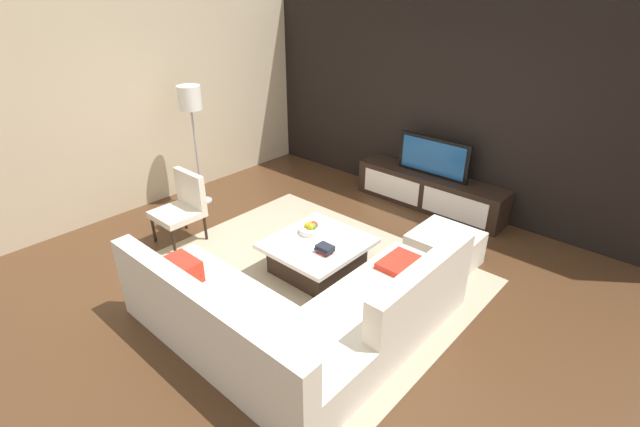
# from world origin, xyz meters

# --- Properties ---
(ground_plane) EXTENTS (14.00, 14.00, 0.00)m
(ground_plane) POSITION_xyz_m (0.00, 0.00, 0.00)
(ground_plane) COLOR #4C301C
(feature_wall_back) EXTENTS (6.40, 0.12, 2.80)m
(feature_wall_back) POSITION_xyz_m (0.00, 2.70, 1.40)
(feature_wall_back) COLOR black
(feature_wall_back) RESTS_ON ground
(side_wall_left) EXTENTS (0.12, 5.20, 2.80)m
(side_wall_left) POSITION_xyz_m (-3.20, 0.20, 1.40)
(side_wall_left) COLOR beige
(side_wall_left) RESTS_ON ground
(area_rug) EXTENTS (3.44, 2.70, 0.01)m
(area_rug) POSITION_xyz_m (-0.10, 0.00, 0.01)
(area_rug) COLOR tan
(area_rug) RESTS_ON ground
(media_console) EXTENTS (2.20, 0.48, 0.50)m
(media_console) POSITION_xyz_m (-0.00, 2.40, 0.25)
(media_console) COLOR black
(media_console) RESTS_ON ground
(television) EXTENTS (1.07, 0.06, 0.54)m
(television) POSITION_xyz_m (0.00, 2.40, 0.77)
(television) COLOR black
(television) RESTS_ON media_console
(sectional_couch) EXTENTS (2.47, 2.37, 0.82)m
(sectional_couch) POSITION_xyz_m (0.52, -0.88, 0.28)
(sectional_couch) COLOR beige
(sectional_couch) RESTS_ON ground
(coffee_table) EXTENTS (0.98, 1.04, 0.38)m
(coffee_table) POSITION_xyz_m (-0.10, 0.10, 0.20)
(coffee_table) COLOR black
(coffee_table) RESTS_ON ground
(accent_chair_near) EXTENTS (0.54, 0.54, 0.87)m
(accent_chair_near) POSITION_xyz_m (-1.85, -0.46, 0.49)
(accent_chair_near) COLOR black
(accent_chair_near) RESTS_ON ground
(floor_lamp) EXTENTS (0.31, 0.31, 1.71)m
(floor_lamp) POSITION_xyz_m (-2.60, 0.30, 1.44)
(floor_lamp) COLOR #A5A5AA
(floor_lamp) RESTS_ON ground
(ottoman) EXTENTS (0.70, 0.70, 0.40)m
(ottoman) POSITION_xyz_m (0.90, 1.17, 0.20)
(ottoman) COLOR beige
(ottoman) RESTS_ON ground
(fruit_bowl) EXTENTS (0.28, 0.28, 0.14)m
(fruit_bowl) POSITION_xyz_m (-0.28, 0.20, 0.43)
(fruit_bowl) COLOR silver
(fruit_bowl) RESTS_ON coffee_table
(book_stack) EXTENTS (0.18, 0.15, 0.09)m
(book_stack) POSITION_xyz_m (0.12, -0.02, 0.43)
(book_stack) COLOR maroon
(book_stack) RESTS_ON coffee_table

